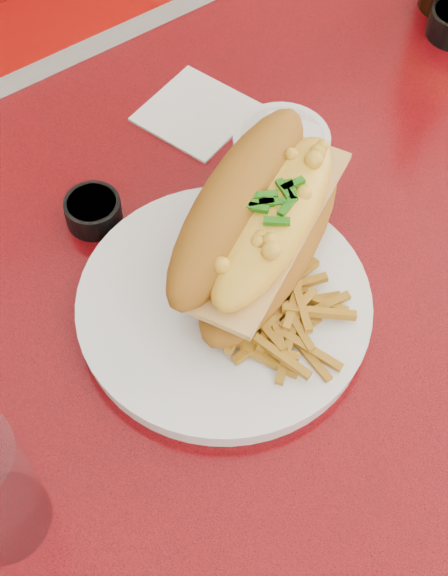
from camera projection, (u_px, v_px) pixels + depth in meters
ground at (313, 494)px, 1.43m from camera, size 8.00×8.00×0.00m
diner_table at (363, 317)px, 0.92m from camera, size 1.23×0.83×0.77m
booth_bench_far at (61, 112)px, 1.55m from camera, size 1.20×0.51×0.90m
dinner_plate at (224, 306)px, 0.72m from camera, size 0.31×0.31×0.02m
mac_hoagie at (260, 221)px, 0.71m from camera, size 0.27×0.22×0.11m
fries_pile at (291, 323)px, 0.69m from camera, size 0.10×0.09×0.03m
fork at (271, 258)px, 0.74m from camera, size 0.04×0.15×0.00m
gravy_ramekin at (281, 154)px, 0.80m from camera, size 0.11×0.11×0.05m
sauce_cup_left at (93, 210)px, 0.78m from camera, size 0.06×0.06×0.03m
paper_napkin at (196, 113)px, 0.87m from camera, size 0.13×0.13×0.00m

